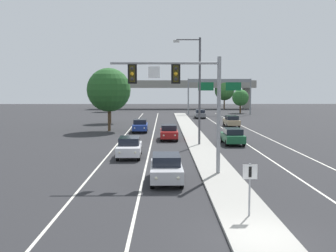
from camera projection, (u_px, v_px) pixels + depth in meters
The scene contains 23 objects.
ground_plane at pixel (260, 239), 14.38m from camera, with size 260.00×260.00×0.00m, color #28282B.
median_island at pixel (207, 155), 32.30m from camera, with size 2.40×110.00×0.15m, color #9E9B93.
lane_stripe_oncoming_center at pixel (151, 144), 39.22m from camera, with size 0.14×100.00×0.01m, color silver.
lane_stripe_receding_center at pixel (247, 144), 39.33m from camera, with size 0.14×100.00×0.01m, color silver.
edge_stripe_left at pixel (117, 144), 39.19m from camera, with size 0.14×100.00×0.01m, color silver.
edge_stripe_right at pixel (280, 144), 39.37m from camera, with size 0.14×100.00×0.01m, color silver.
overhead_signal_mast at pixel (184, 90), 24.56m from camera, with size 6.76×0.44×7.20m.
median_sign_post at pixel (250, 182), 16.46m from camera, with size 0.60×0.10×2.20m.
street_lamp_median at pixel (197, 85), 37.61m from camera, with size 2.58×0.28×10.00m.
car_oncoming_silver at pixel (166, 168), 23.26m from camera, with size 1.87×4.49×1.58m.
car_oncoming_white at pixel (129, 147), 31.67m from camera, with size 1.89×4.50×1.58m.
car_oncoming_red at pixel (169, 132), 42.59m from camera, with size 1.85×4.48×1.58m.
car_oncoming_blue at pixel (140, 125), 50.20m from camera, with size 1.91×4.51×1.58m.
car_receding_green at pixel (233, 136), 38.93m from camera, with size 1.82×4.47×1.58m.
car_receding_tan at pixel (231, 121), 57.20m from camera, with size 1.87×4.49×1.58m.
car_receding_grey at pixel (200, 114), 73.81m from camera, with size 1.89×4.50×1.58m.
highway_sign_gantry at pixel (220, 85), 83.30m from camera, with size 13.28×0.42×7.50m.
overpass_bridge at pixel (176, 87), 109.03m from camera, with size 42.40×6.40×7.65m.
tree_far_right_b at pixel (240, 98), 88.84m from camera, with size 3.65×3.65×5.28m.
tree_far_right_c at pixel (224, 91), 107.58m from camera, with size 5.18×5.18×7.49m.
tree_far_left_b at pixel (109, 90), 50.93m from camera, with size 5.56×5.56×8.04m.
tree_far_left_a at pixel (109, 95), 94.46m from camera, with size 4.16×4.16×6.02m.
tree_far_left_c at pixel (110, 98), 62.68m from camera, with size 4.21×4.21×6.09m.
Camera 1 is at (-3.46, -13.91, 5.39)m, focal length 42.90 mm.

